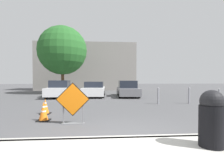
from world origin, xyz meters
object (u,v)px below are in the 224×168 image
object	(u,v)px
parked_car_nearest	(60,89)
parked_car_second	(94,89)
parked_car_third	(128,89)
bollard_third	(219,96)
road_closed_sign	(73,102)
trash_bin	(212,118)
bollard_second	(189,95)
traffic_cone_nearest	(43,111)
traffic_cone_second	(45,107)
bollard_nearest	(158,95)

from	to	relation	value
parked_car_nearest	parked_car_second	bearing A→B (deg)	-176.59
parked_car_third	bollard_third	bearing A→B (deg)	138.02
road_closed_sign	bollard_third	distance (m)	9.66
trash_bin	bollard_second	xyz separation A→B (m)	(3.36, 7.15, -0.18)
road_closed_sign	traffic_cone_nearest	size ratio (longest dim) A/B	2.02
trash_bin	bollard_second	world-z (taller)	trash_bin
traffic_cone_nearest	traffic_cone_second	distance (m)	1.37
road_closed_sign	parked_car_second	world-z (taller)	road_closed_sign
parked_car_third	trash_bin	world-z (taller)	parked_car_third
parked_car_third	bollard_nearest	xyz separation A→B (m)	(1.07, -5.07, -0.11)
bollard_nearest	trash_bin	bearing A→B (deg)	-100.91
road_closed_sign	traffic_cone_nearest	xyz separation A→B (m)	(-1.14, 0.55, -0.40)
traffic_cone_nearest	parked_car_third	world-z (taller)	parked_car_third
parked_car_nearest	trash_bin	world-z (taller)	parked_car_nearest
traffic_cone_nearest	parked_car_third	xyz separation A→B (m)	(4.63, 9.05, 0.30)
trash_bin	bollard_nearest	xyz separation A→B (m)	(1.38, 7.15, -0.20)
road_closed_sign	trash_bin	xyz separation A→B (m)	(3.18, -2.61, -0.01)
bollard_second	bollard_third	distance (m)	1.99
parked_car_third	bollard_third	distance (m)	7.15
road_closed_sign	parked_car_second	distance (m)	9.94
parked_car_second	road_closed_sign	bearing A→B (deg)	90.28
parked_car_second	trash_bin	size ratio (longest dim) A/B	4.05
traffic_cone_nearest	traffic_cone_second	xyz separation A→B (m)	(-0.33, 1.33, -0.02)
traffic_cone_nearest	trash_bin	size ratio (longest dim) A/B	0.60
parked_car_third	trash_bin	distance (m)	12.22
parked_car_nearest	parked_car_second	distance (m)	3.02
bollard_second	traffic_cone_second	bearing A→B (deg)	-161.70
bollard_nearest	bollard_second	distance (m)	1.98
bollard_second	parked_car_third	bearing A→B (deg)	121.03
traffic_cone_nearest	road_closed_sign	bearing A→B (deg)	-25.87
traffic_cone_second	parked_car_nearest	distance (m)	7.82
parked_car_nearest	bollard_second	distance (m)	10.39
road_closed_sign	bollard_nearest	world-z (taller)	road_closed_sign
road_closed_sign	traffic_cone_second	xyz separation A→B (m)	(-1.47, 1.88, -0.42)
road_closed_sign	parked_car_second	size ratio (longest dim) A/B	0.30
traffic_cone_nearest	trash_bin	world-z (taller)	trash_bin
parked_car_nearest	bollard_nearest	bearing A→B (deg)	141.92
parked_car_nearest	parked_car_third	distance (m)	6.00
trash_bin	bollard_nearest	bearing A→B (deg)	79.09
road_closed_sign	trash_bin	world-z (taller)	road_closed_sign
trash_bin	bollard_third	world-z (taller)	trash_bin
traffic_cone_second	parked_car_nearest	size ratio (longest dim) A/B	0.14
parked_car_second	parked_car_third	world-z (taller)	parked_car_third
parked_car_nearest	bollard_third	size ratio (longest dim) A/B	5.06
traffic_cone_nearest	parked_car_nearest	xyz separation A→B (m)	(-1.37, 9.07, 0.33)
trash_bin	road_closed_sign	bearing A→B (deg)	140.58
parked_car_nearest	bollard_second	bearing A→B (deg)	148.33
parked_car_second	parked_car_third	size ratio (longest dim) A/B	1.04
traffic_cone_nearest	bollard_third	world-z (taller)	bollard_third
bollard_nearest	bollard_second	bearing A→B (deg)	0.00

